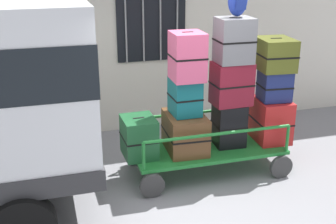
{
  "coord_description": "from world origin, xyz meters",
  "views": [
    {
      "loc": [
        -1.81,
        -4.92,
        3.06
      ],
      "look_at": [
        -0.22,
        0.48,
        0.98
      ],
      "focal_mm": 47.01,
      "sensor_mm": 36.0,
      "label": 1
    }
  ],
  "objects": [
    {
      "name": "suitcase_center_top",
      "position": [
        0.7,
        0.46,
        1.92
      ],
      "size": [
        0.49,
        0.42,
        0.61
      ],
      "color": "slate",
      "rests_on": "suitcase_center_middle"
    },
    {
      "name": "backpack",
      "position": [
        0.74,
        0.5,
        2.45
      ],
      "size": [
        0.27,
        0.22,
        0.44
      ],
      "color": "navy",
      "rests_on": "suitcase_center_top"
    },
    {
      "name": "suitcase_midright_middle",
      "position": [
        1.37,
        0.45,
        1.24
      ],
      "size": [
        0.46,
        0.42,
        0.44
      ],
      "color": "navy",
      "rests_on": "suitcase_midright_bottom"
    },
    {
      "name": "suitcase_center_bottom",
      "position": [
        0.7,
        0.49,
        0.7
      ],
      "size": [
        0.44,
        0.43,
        0.63
      ],
      "color": "black",
      "rests_on": "luggage_cart"
    },
    {
      "name": "suitcase_left_bottom",
      "position": [
        -0.64,
        0.49,
        0.66
      ],
      "size": [
        0.46,
        0.53,
        0.56
      ],
      "color": "#194C28",
      "rests_on": "luggage_cart"
    },
    {
      "name": "suitcase_midleft_bottom",
      "position": [
        0.03,
        0.49,
        0.65
      ],
      "size": [
        0.57,
        0.76,
        0.54
      ],
      "color": "brown",
      "rests_on": "luggage_cart"
    },
    {
      "name": "luggage_cart",
      "position": [
        0.36,
        0.48,
        0.32
      ],
      "size": [
        2.23,
        1.04,
        0.38
      ],
      "color": "#1E722D",
      "rests_on": "ground"
    },
    {
      "name": "suitcase_midright_bottom",
      "position": [
        1.37,
        0.48,
        0.7
      ],
      "size": [
        0.52,
        0.63,
        0.64
      ],
      "color": "#B21E1E",
      "rests_on": "luggage_cart"
    },
    {
      "name": "ground_plane",
      "position": [
        0.0,
        0.0,
        0.0
      ],
      "size": [
        40.0,
        40.0,
        0.0
      ],
      "primitive_type": "plane",
      "color": "gray"
    },
    {
      "name": "suitcase_center_middle",
      "position": [
        0.7,
        0.48,
        1.31
      ],
      "size": [
        0.55,
        0.41,
        0.61
      ],
      "color": "maroon",
      "rests_on": "suitcase_center_bottom"
    },
    {
      "name": "suitcase_midleft_top",
      "position": [
        0.03,
        0.45,
        1.75
      ],
      "size": [
        0.44,
        0.47,
        0.64
      ],
      "color": "#CC4C72",
      "rests_on": "suitcase_midleft_middle"
    },
    {
      "name": "suitcase_midright_top",
      "position": [
        1.37,
        0.52,
        1.68
      ],
      "size": [
        0.53,
        0.61,
        0.45
      ],
      "color": "#4C5119",
      "rests_on": "suitcase_midright_middle"
    },
    {
      "name": "suitcase_midleft_middle",
      "position": [
        0.03,
        0.52,
        1.17
      ],
      "size": [
        0.39,
        0.46,
        0.51
      ],
      "color": "#0F5960",
      "rests_on": "suitcase_midleft_bottom"
    },
    {
      "name": "cart_railing",
      "position": [
        0.36,
        0.48,
        0.71
      ],
      "size": [
        2.13,
        0.91,
        0.4
      ],
      "color": "#1E722D",
      "rests_on": "luggage_cart"
    }
  ]
}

